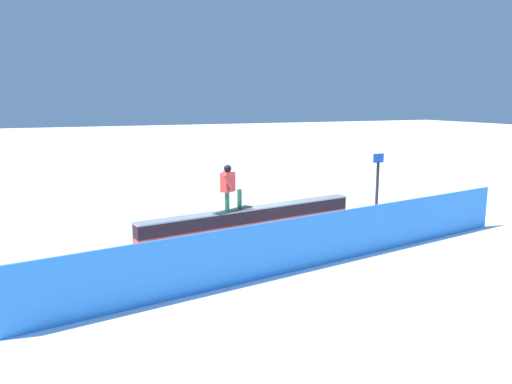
% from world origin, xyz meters
% --- Properties ---
extents(ground_plane, '(120.00, 120.00, 0.00)m').
position_xyz_m(ground_plane, '(0.00, 0.00, 0.00)').
color(ground_plane, white).
extents(grind_box, '(7.18, 1.73, 0.63)m').
position_xyz_m(grind_box, '(0.00, 0.00, 0.28)').
color(grind_box, black).
rests_on(grind_box, ground_plane).
extents(snowboarder, '(1.43, 0.99, 1.36)m').
position_xyz_m(snowboarder, '(0.78, 0.20, 1.35)').
color(snowboarder, black).
rests_on(snowboarder, grind_box).
extents(safety_fence, '(13.08, 2.40, 1.22)m').
position_xyz_m(safety_fence, '(0.00, 3.78, 0.61)').
color(safety_fence, '#2F85E2').
rests_on(safety_fence, ground_plane).
extents(trail_marker, '(0.40, 0.10, 2.03)m').
position_xyz_m(trail_marker, '(-4.62, -0.15, 1.09)').
color(trail_marker, '#262628').
rests_on(trail_marker, ground_plane).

